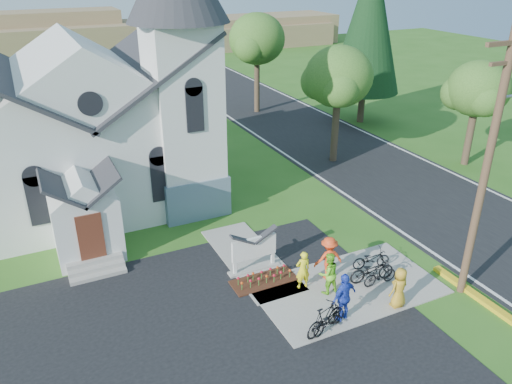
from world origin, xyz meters
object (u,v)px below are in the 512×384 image
bike_1 (324,318)px  cyclist_3 (329,258)px  cyclist_1 (328,273)px  cyclist_4 (399,288)px  cyclist_0 (303,270)px  bike_4 (371,259)px  cyclist_2 (344,297)px  bike_3 (380,275)px  utility_pole (490,159)px  bike_2 (372,270)px  bike_0 (329,320)px  church_sign (254,248)px

bike_1 → cyclist_3: (1.85, 2.61, 0.36)m
bike_1 → cyclist_1: bearing=-54.0°
cyclist_3 → cyclist_4: bearing=124.6°
cyclist_0 → bike_4: 3.21m
cyclist_0 → cyclist_1: (0.69, -0.68, 0.05)m
cyclist_2 → cyclist_3: (0.91, 2.34, -0.03)m
cyclist_1 → bike_3: bearing=168.9°
utility_pole → bike_3: (-2.64, 1.64, -4.91)m
bike_1 → cyclist_3: bearing=-53.4°
bike_4 → bike_2: bearing=155.6°
cyclist_4 → cyclist_1: bearing=-52.1°
bike_1 → cyclist_2: 1.05m
utility_pole → cyclist_1: utility_pole is taller
bike_0 → bike_3: size_ratio=1.07×
bike_0 → bike_4: size_ratio=0.99×
bike_1 → cyclist_2: bearing=-92.2°
cyclist_0 → bike_1: size_ratio=0.89×
cyclist_0 → church_sign: bearing=-53.1°
cyclist_0 → bike_2: cyclist_0 is taller
bike_0 → bike_1: size_ratio=0.90×
bike_0 → cyclist_1: size_ratio=0.94×
cyclist_0 → bike_0: size_ratio=0.99×
church_sign → bike_3: size_ratio=1.49×
bike_3 → cyclist_1: bearing=78.8°
bike_0 → bike_2: (3.07, 1.67, 0.07)m
bike_0 → bike_1: 0.22m
utility_pole → bike_1: utility_pole is taller
bike_3 → cyclist_4: bearing=170.5°
bike_4 → cyclist_4: bearing=176.4°
bike_1 → utility_pole: bearing=-111.0°
cyclist_0 → cyclist_1: 0.97m
cyclist_0 → bike_1: cyclist_0 is taller
cyclist_4 → bike_4: cyclist_4 is taller
bike_0 → bike_4: bike_4 is taller
utility_pole → bike_3: size_ratio=6.76×
church_sign → bike_4: church_sign is taller
cyclist_1 → bike_2: cyclist_1 is taller
church_sign → cyclist_1: bearing=-54.8°
utility_pole → cyclist_2: (-5.11, 0.57, -4.42)m
cyclist_1 → bike_4: 2.61m
cyclist_3 → bike_3: size_ratio=1.21×
church_sign → cyclist_2: bearing=-70.6°
bike_2 → cyclist_4: (-0.11, -1.67, 0.30)m
cyclist_0 → bike_0: 2.55m
cyclist_2 → cyclist_3: cyclist_2 is taller
bike_1 → bike_4: 4.51m
cyclist_3 → bike_0: bearing=65.7°
bike_0 → bike_3: bike_3 is taller
cyclist_0 → bike_3: size_ratio=1.06×
bike_1 → cyclist_4: cyclist_4 is taller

